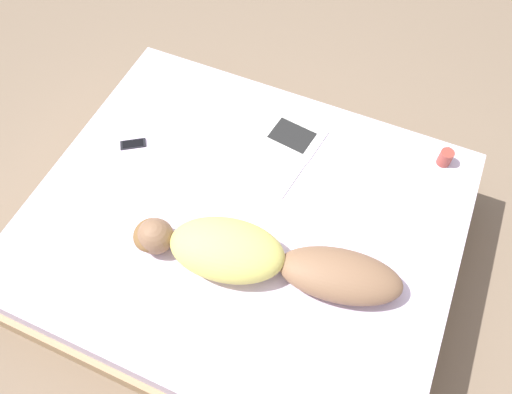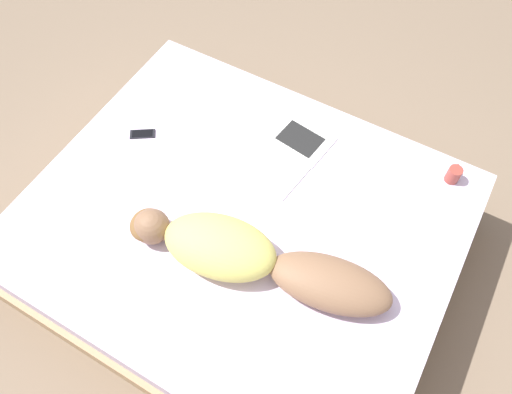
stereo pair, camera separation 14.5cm
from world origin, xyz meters
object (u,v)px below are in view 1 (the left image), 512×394
Objects in this scene: person at (257,257)px; cell_phone at (133,144)px; coffee_mug at (446,157)px; open_magazine at (281,151)px.

cell_phone is (0.40, 0.94, -0.09)m from person.
coffee_mug is at bearing -104.04° from cell_phone.
open_magazine is at bearing 108.71° from coffee_mug.
open_magazine is 5.19× the size of coffee_mug.
open_magazine is 3.72× the size of cell_phone.
person is at bearing 144.44° from coffee_mug.
open_magazine is 0.90m from coffee_mug.
open_magazine is 0.84m from cell_phone.
open_magazine is at bearing -103.22° from cell_phone.
coffee_mug is (0.98, -0.70, -0.05)m from person.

